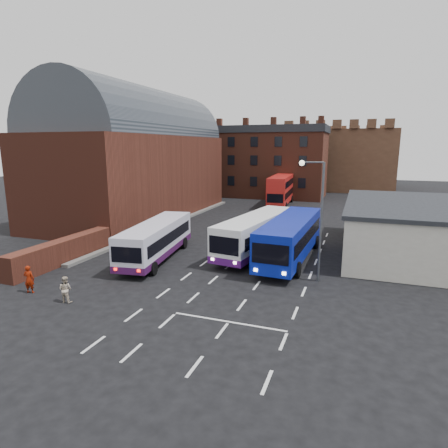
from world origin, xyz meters
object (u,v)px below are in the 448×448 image
(bus_white_inbound, at_px, (256,231))
(pedestrian_red, at_px, (29,279))
(street_lamp, at_px, (317,210))
(bus_red_double, at_px, (281,190))
(bus_white_outbound, at_px, (157,238))
(pedestrian_beige, at_px, (65,289))
(bus_blue, at_px, (291,236))

(bus_white_inbound, xyz_separation_m, pedestrian_red, (-10.66, -13.18, -0.99))
(bus_white_inbound, relative_size, street_lamp, 1.49)
(street_lamp, bearing_deg, bus_red_double, 105.48)
(bus_white_outbound, xyz_separation_m, pedestrian_beige, (-0.60, -9.26, -0.93))
(bus_white_inbound, height_order, pedestrian_red, bus_white_inbound)
(bus_white_outbound, xyz_separation_m, pedestrian_red, (-3.69, -8.90, -0.84))
(bus_blue, height_order, street_lamp, street_lamp)
(bus_white_inbound, height_order, bus_blue, bus_blue)
(bus_white_inbound, xyz_separation_m, pedestrian_beige, (-7.57, -13.54, -1.08))
(bus_white_outbound, distance_m, bus_blue, 10.53)
(bus_white_outbound, height_order, street_lamp, street_lamp)
(bus_white_outbound, relative_size, pedestrian_beige, 7.02)
(bus_white_outbound, height_order, bus_blue, bus_blue)
(bus_white_outbound, relative_size, bus_red_double, 0.96)
(bus_white_outbound, distance_m, pedestrian_red, 9.67)
(bus_white_outbound, height_order, pedestrian_red, bus_white_outbound)
(bus_blue, distance_m, pedestrian_beige, 16.49)
(bus_blue, distance_m, bus_red_double, 27.80)
(bus_white_inbound, relative_size, bus_red_double, 1.04)
(bus_blue, bearing_deg, bus_white_outbound, 20.69)
(bus_white_inbound, distance_m, pedestrian_beige, 15.55)
(bus_white_outbound, bearing_deg, bus_red_double, 74.47)
(bus_blue, height_order, pedestrian_beige, bus_blue)
(bus_white_inbound, relative_size, pedestrian_red, 6.82)
(bus_red_double, bearing_deg, bus_blue, 99.43)
(street_lamp, height_order, pedestrian_beige, street_lamp)
(bus_white_inbound, xyz_separation_m, bus_blue, (3.02, -0.96, 0.08))
(bus_blue, bearing_deg, bus_white_inbound, -15.28)
(bus_red_double, distance_m, street_lamp, 32.56)
(bus_white_outbound, relative_size, pedestrian_red, 6.27)
(bus_red_double, relative_size, street_lamp, 1.43)
(bus_red_double, bearing_deg, bus_white_outbound, 79.40)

